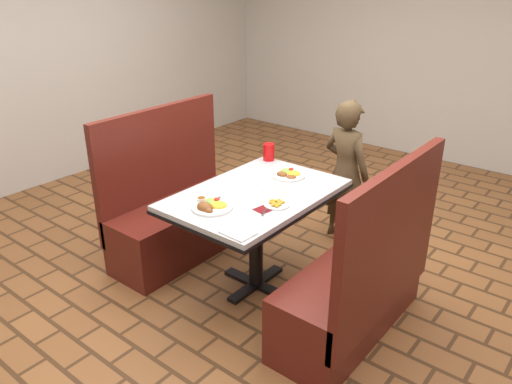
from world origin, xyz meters
TOP-DOWN VIEW (x-y plane):
  - room at (0.00, 0.00)m, footprint 7.00×7.04m
  - dining_table at (0.00, 0.00)m, footprint 0.81×1.21m
  - booth_bench_left at (-0.80, 0.00)m, footprint 0.47×1.20m
  - booth_bench_right at (0.80, 0.00)m, footprint 0.47×1.20m
  - diner_person at (0.11, 1.04)m, footprint 0.48×0.36m
  - near_dinner_plate at (-0.06, -0.37)m, footprint 0.26×0.26m
  - far_dinner_plate at (0.00, 0.37)m, footprint 0.24×0.24m
  - plantain_plate at (0.23, -0.08)m, footprint 0.17×0.17m
  - maroon_napkin at (0.21, -0.19)m, footprint 0.11×0.11m
  - spoon_utensil at (0.24, -0.20)m, footprint 0.06×0.13m
  - red_tumbler at (-0.31, 0.55)m, footprint 0.09×0.09m
  - paper_napkin at (0.28, -0.52)m, footprint 0.19×0.14m
  - knife_utensil at (-0.10, -0.32)m, footprint 0.04×0.18m
  - fork_utensil at (-0.06, -0.41)m, footprint 0.08×0.14m
  - lettuce_shreds at (0.04, 0.06)m, footprint 0.28×0.32m

SIDE VIEW (x-z plane):
  - booth_bench_left at x=-0.80m, z-range -0.26..0.92m
  - booth_bench_right at x=0.80m, z-range -0.26..0.92m
  - diner_person at x=0.11m, z-range 0.00..1.20m
  - dining_table at x=0.00m, z-range 0.28..1.03m
  - lettuce_shreds at x=0.04m, z-range 0.75..0.75m
  - maroon_napkin at x=0.21m, z-range 0.75..0.75m
  - spoon_utensil at x=0.24m, z-range 0.75..0.76m
  - paper_napkin at x=0.28m, z-range 0.75..0.76m
  - fork_utensil at x=-0.06m, z-range 0.76..0.76m
  - plantain_plate at x=0.23m, z-range 0.75..0.77m
  - knife_utensil at x=-0.10m, z-range 0.76..0.76m
  - far_dinner_plate at x=0.00m, z-range 0.74..0.80m
  - near_dinner_plate at x=-0.06m, z-range 0.74..0.82m
  - red_tumbler at x=-0.31m, z-range 0.75..0.88m
  - room at x=0.00m, z-range 0.50..3.32m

